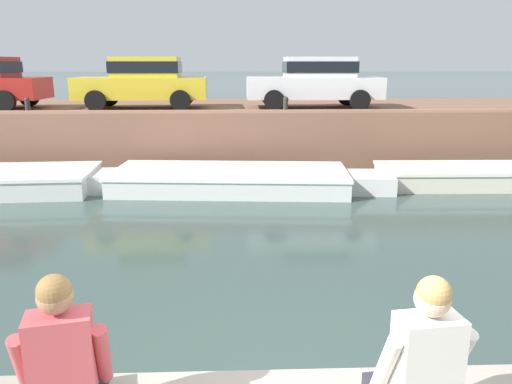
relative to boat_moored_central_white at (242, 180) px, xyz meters
name	(u,v)px	position (x,y,z in m)	size (l,w,h in m)	color
ground_plane	(261,239)	(0.32, -3.68, -0.25)	(400.00, 400.00, 0.00)	#384C47
far_quay_wall	(249,130)	(0.32, 4.79, 0.62)	(60.00, 6.00, 1.74)	brown
far_wall_coping	(252,111)	(0.32, 1.91, 1.52)	(60.00, 0.24, 0.08)	#9F6C52
boat_moored_central_white	(242,180)	(0.00, 0.00, 0.00)	(7.05, 2.77, 0.51)	white
boat_moored_east_cream	(479,176)	(6.16, 0.18, 0.00)	(5.55, 1.87, 0.51)	silver
car_left_inner_yellow	(144,80)	(-2.94, 3.50, 2.33)	(3.98, 2.07, 1.54)	yellow
car_centre_white	(315,80)	(2.33, 3.49, 2.33)	(4.10, 1.99, 1.54)	white
mooring_bollard_west	(27,105)	(-5.93, 2.04, 1.72)	(0.15, 0.15, 0.45)	#2D2B28
mooring_bollard_mid	(286,104)	(1.28, 2.04, 1.72)	(0.15, 0.15, 0.45)	#2D2B28
person_seated_left	(64,366)	(-1.12, -9.61, 1.11)	(0.58, 0.59, 0.97)	#282833
person_seated_right	(422,368)	(0.95, -9.71, 1.11)	(0.56, 0.56, 0.97)	#282833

